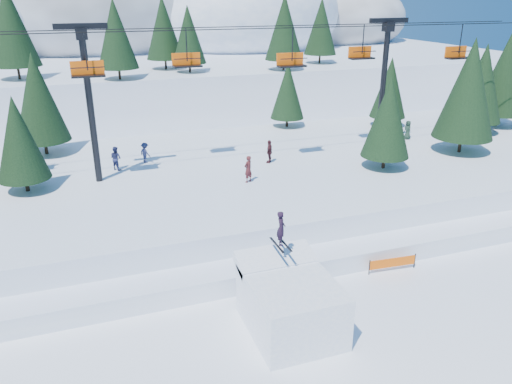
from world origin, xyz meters
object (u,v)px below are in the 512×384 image
object	(u,v)px
jump_kicker	(290,302)
banner_far	(459,238)
chairlift	(248,72)
banner_near	(392,263)

from	to	relation	value
jump_kicker	banner_far	bearing A→B (deg)	17.06
jump_kicker	banner_far	world-z (taller)	jump_kicker
chairlift	banner_near	bearing A→B (deg)	-74.10
chairlift	banner_far	size ratio (longest dim) A/B	16.17
banner_near	banner_far	size ratio (longest dim) A/B	1.00
banner_near	banner_far	bearing A→B (deg)	12.50
banner_far	banner_near	bearing A→B (deg)	-167.50
banner_near	banner_far	distance (m)	5.73
jump_kicker	banner_near	xyz separation A→B (m)	(7.38, 2.74, -0.84)
jump_kicker	banner_far	distance (m)	13.60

